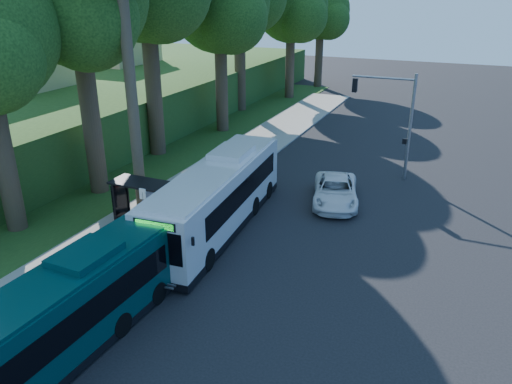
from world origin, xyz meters
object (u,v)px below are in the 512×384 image
at_px(teal_bus, 54,319).
at_px(pickup, 335,191).
at_px(bus_shelter, 139,193).
at_px(white_bus, 218,195).

distance_m(teal_bus, pickup, 17.79).
bearing_deg(teal_bus, pickup, 74.83).
bearing_deg(bus_shelter, white_bus, 18.77).
height_order(bus_shelter, pickup, bus_shelter).
distance_m(white_bus, teal_bus, 11.35).
bearing_deg(bus_shelter, pickup, 38.44).
bearing_deg(white_bus, teal_bus, -95.81).
height_order(teal_bus, pickup, teal_bus).
bearing_deg(pickup, teal_bus, -121.85).
relative_size(bus_shelter, white_bus, 0.25).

